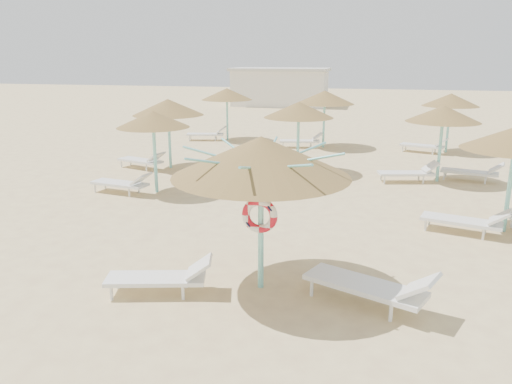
# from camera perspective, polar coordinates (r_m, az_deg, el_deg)

# --- Properties ---
(ground) EXTENTS (120.00, 120.00, 0.00)m
(ground) POSITION_cam_1_polar(r_m,az_deg,el_deg) (9.99, -0.15, -10.22)
(ground) COLOR #DCC486
(ground) RESTS_ON ground
(main_palapa) EXTENTS (3.27, 3.27, 2.93)m
(main_palapa) POSITION_cam_1_polar(r_m,az_deg,el_deg) (8.97, 0.58, 3.98)
(main_palapa) COLOR #7CD7D2
(main_palapa) RESTS_ON ground
(lounger_main_a) EXTENTS (2.05, 1.05, 0.71)m
(lounger_main_a) POSITION_cam_1_polar(r_m,az_deg,el_deg) (9.55, -10.61, -9.52)
(lounger_main_a) COLOR white
(lounger_main_a) RESTS_ON ground
(lounger_main_b) EXTENTS (2.39, 1.55, 0.84)m
(lounger_main_b) POSITION_cam_1_polar(r_m,az_deg,el_deg) (9.15, 13.19, -10.41)
(lounger_main_b) COLOR white
(lounger_main_b) RESTS_ON ground
(palapa_field) EXTENTS (15.45, 14.59, 2.71)m
(palapa_field) POSITION_cam_1_polar(r_m,az_deg,el_deg) (19.94, 6.54, 9.48)
(palapa_field) COLOR #7CD7D2
(palapa_field) RESTS_ON ground
(service_hut) EXTENTS (8.40, 4.40, 3.25)m
(service_hut) POSITION_cam_1_polar(r_m,az_deg,el_deg) (44.59, 2.78, 11.91)
(service_hut) COLOR silver
(service_hut) RESTS_ON ground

